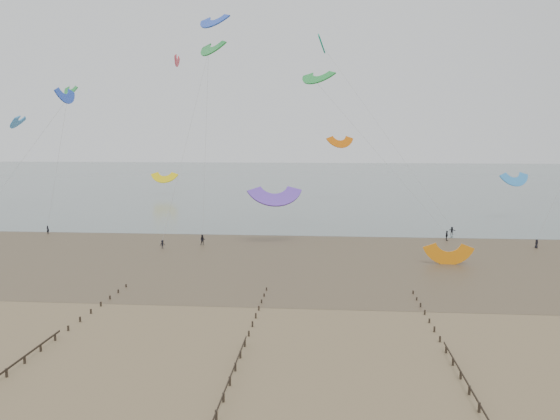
% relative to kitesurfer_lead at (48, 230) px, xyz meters
% --- Properties ---
extents(ground, '(500.00, 500.00, 0.00)m').
position_rel_kitesurfer_lead_xyz_m(ground, '(43.30, -48.16, -0.84)').
color(ground, brown).
rests_on(ground, ground).
extents(sea_and_shore, '(500.00, 665.00, 0.03)m').
position_rel_kitesurfer_lead_xyz_m(sea_and_shore, '(39.22, -13.75, -0.84)').
color(sea_and_shore, '#475654').
rests_on(sea_and_shore, ground).
extents(groynes, '(72.16, 50.16, 1.00)m').
position_rel_kitesurfer_lead_xyz_m(groynes, '(47.30, -67.20, -0.37)').
color(groynes, black).
rests_on(groynes, ground).
extents(kitesurfer_lead, '(0.70, 0.56, 1.69)m').
position_rel_kitesurfer_lead_xyz_m(kitesurfer_lead, '(0.00, 0.00, 0.00)').
color(kitesurfer_lead, black).
rests_on(kitesurfer_lead, ground).
extents(kitesurfers, '(135.98, 19.26, 1.88)m').
position_rel_kitesurfer_lead_xyz_m(kitesurfers, '(58.30, -2.42, 0.00)').
color(kitesurfers, black).
rests_on(kitesurfers, ground).
extents(grounded_kite, '(6.43, 5.17, 3.38)m').
position_rel_kitesurfer_lead_xyz_m(grounded_kite, '(72.98, -19.95, -0.84)').
color(grounded_kite, orange).
rests_on(grounded_kite, ground).
extents(kites_airborne, '(257.98, 111.44, 45.13)m').
position_rel_kitesurfer_lead_xyz_m(kites_airborne, '(26.38, 36.06, 19.37)').
color(kites_airborne, blue).
rests_on(kites_airborne, ground).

